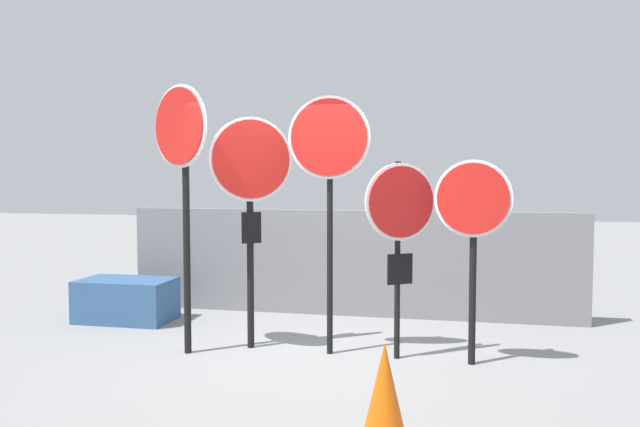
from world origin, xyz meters
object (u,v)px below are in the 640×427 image
object	(u,v)px
stop_sign_1	(251,182)
stop_sign_2	(329,159)
traffic_cone_0	(384,400)
storage_crate	(126,300)
stop_sign_3	(400,217)
stop_sign_0	(182,157)
stop_sign_4	(473,217)

from	to	relation	value
stop_sign_1	stop_sign_2	size ratio (longest dim) A/B	0.93
traffic_cone_0	storage_crate	distance (m)	4.67
stop_sign_2	traffic_cone_0	xyz separation A→B (m)	(0.78, -2.14, -1.60)
stop_sign_3	stop_sign_1	bearing A→B (deg)	144.58
storage_crate	traffic_cone_0	bearing A→B (deg)	-40.93
stop_sign_0	stop_sign_3	distance (m)	2.24
stop_sign_3	storage_crate	distance (m)	3.75
stop_sign_2	stop_sign_4	world-z (taller)	stop_sign_2
stop_sign_4	traffic_cone_0	bearing A→B (deg)	-96.38
stop_sign_3	stop_sign_2	bearing A→B (deg)	145.88
stop_sign_3	traffic_cone_0	xyz separation A→B (m)	(0.08, -2.13, -1.04)
stop_sign_0	traffic_cone_0	xyz separation A→B (m)	(2.23, -1.87, -1.62)
stop_sign_1	stop_sign_4	distance (m)	2.24
stop_sign_2	storage_crate	world-z (taller)	stop_sign_2
stop_sign_0	traffic_cone_0	distance (m)	3.33
stop_sign_3	storage_crate	size ratio (longest dim) A/B	1.70
stop_sign_0	stop_sign_2	size ratio (longest dim) A/B	1.04
stop_sign_1	storage_crate	bearing A→B (deg)	124.65
stop_sign_0	stop_sign_2	distance (m)	1.47
stop_sign_3	stop_sign_4	world-z (taller)	stop_sign_4
storage_crate	stop_sign_3	bearing A→B (deg)	-15.14
stop_sign_1	stop_sign_3	bearing A→B (deg)	-33.70
stop_sign_3	traffic_cone_0	size ratio (longest dim) A/B	2.62
stop_sign_0	stop_sign_1	size ratio (longest dim) A/B	1.12
stop_sign_4	stop_sign_1	bearing A→B (deg)	-173.33
stop_sign_0	stop_sign_4	size ratio (longest dim) A/B	1.38
stop_sign_1	traffic_cone_0	bearing A→B (deg)	-84.80
stop_sign_1	stop_sign_4	world-z (taller)	stop_sign_1
stop_sign_4	traffic_cone_0	distance (m)	2.40
stop_sign_0	stop_sign_1	distance (m)	0.74
traffic_cone_0	storage_crate	size ratio (longest dim) A/B	0.65
stop_sign_3	traffic_cone_0	bearing A→B (deg)	-120.66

